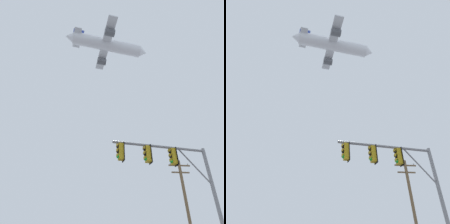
% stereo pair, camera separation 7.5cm
% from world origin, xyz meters
% --- Properties ---
extents(signal_pole_near, '(5.63, 1.05, 5.99)m').
position_xyz_m(signal_pole_near, '(3.50, 6.44, 4.63)').
color(signal_pole_near, gray).
rests_on(signal_pole_near, ground).
extents(utility_pole, '(2.20, 0.28, 8.31)m').
position_xyz_m(utility_pole, '(7.80, 15.10, 4.44)').
color(utility_pole, brown).
rests_on(utility_pole, ground).
extents(airplane, '(24.66, 19.05, 6.72)m').
position_xyz_m(airplane, '(1.37, 34.22, 50.20)').
color(airplane, white).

